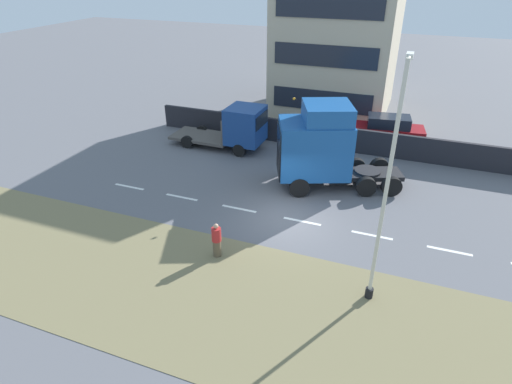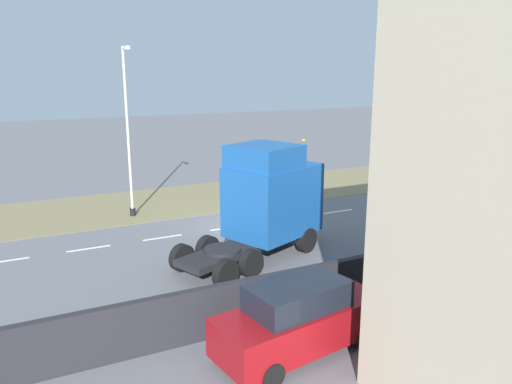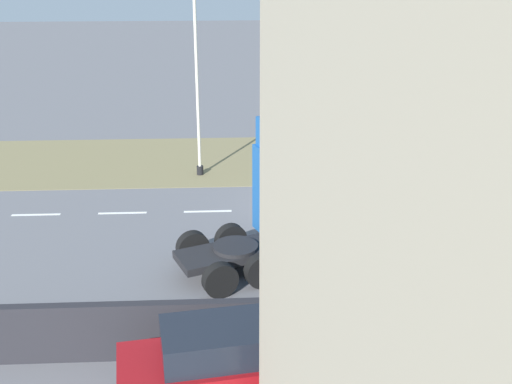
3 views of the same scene
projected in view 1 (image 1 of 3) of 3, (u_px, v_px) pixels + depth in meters
The scene contains 10 objects.
ground_plane at pixel (288, 218), 20.16m from camera, with size 120.00×120.00×0.00m, color slate.
grass_verge at pixel (238, 302), 15.25m from camera, with size 7.00×44.00×0.01m.
lane_markings at pixel (302, 221), 19.94m from camera, with size 0.16×21.00×0.00m.
boundary_wall at pixel (330, 137), 27.16m from camera, with size 0.25×24.00×1.54m.
building_block at pixel (339, 42), 32.11m from camera, with size 9.25×8.25×11.50m.
lorry_cab at pixel (320, 147), 21.98m from camera, with size 4.73×6.79×4.65m.
flatbed_truck at pixel (238, 127), 26.74m from camera, with size 2.35×6.16×2.80m.
parked_car at pixel (386, 131), 27.49m from camera, with size 2.45×4.96×2.01m.
lamp_post at pixel (385, 200), 13.64m from camera, with size 1.26×0.29×8.45m.
pedestrian at pixel (217, 241), 17.30m from camera, with size 0.39×0.39×1.55m.
Camera 1 is at (-16.47, -4.69, 10.82)m, focal length 30.00 mm.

